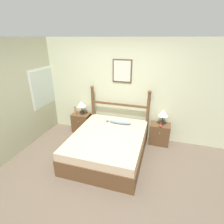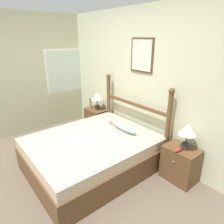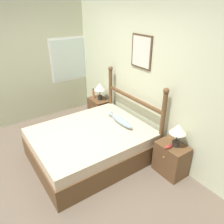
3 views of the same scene
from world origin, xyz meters
TOP-DOWN VIEW (x-y plane):
  - ground_plane at (0.00, 0.00)m, footprint 16.00×16.00m
  - wall_back at (-0.00, 1.73)m, footprint 6.40×0.08m
  - wall_left at (-2.13, 0.02)m, footprint 0.08×6.40m
  - bed at (-0.05, 0.65)m, footprint 1.58×1.96m
  - headboard at (-0.05, 1.59)m, footprint 1.60×0.10m
  - nightstand_left at (-1.14, 1.50)m, footprint 0.49×0.37m
  - nightstand_right at (1.04, 1.50)m, footprint 0.49×0.37m
  - table_lamp_left at (-1.10, 1.51)m, footprint 0.25×0.25m
  - table_lamp_right at (1.08, 1.52)m, footprint 0.25×0.25m
  - bottle at (-1.28, 1.44)m, footprint 0.06×0.06m
  - model_boat at (1.05, 1.39)m, footprint 0.06×0.16m
  - fish_pillow at (0.05, 1.23)m, footprint 0.64×0.13m

SIDE VIEW (x-z plane):
  - ground_plane at x=0.00m, z-range 0.00..0.00m
  - bed at x=-0.05m, z-range 0.00..0.54m
  - nightstand_left at x=-1.14m, z-range 0.00..0.54m
  - nightstand_right at x=1.04m, z-range 0.00..0.54m
  - model_boat at x=1.05m, z-range 0.47..0.66m
  - fish_pillow at x=0.05m, z-range 0.54..0.66m
  - bottle at x=-1.28m, z-range 0.53..0.76m
  - headboard at x=-0.05m, z-range 0.07..1.43m
  - table_lamp_left at x=-1.10m, z-range 0.63..1.02m
  - table_lamp_right at x=1.08m, z-range 0.63..1.02m
  - wall_left at x=-2.13m, z-range 0.00..2.55m
  - wall_back at x=0.00m, z-range 0.00..2.55m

